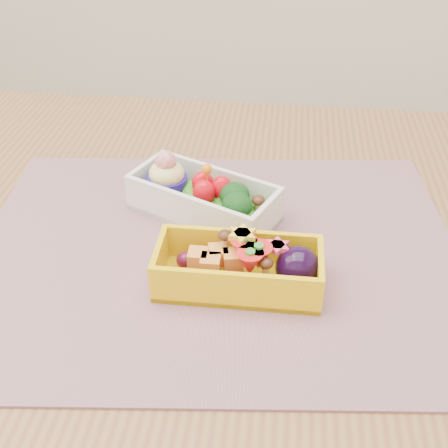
# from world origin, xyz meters

# --- Properties ---
(table) EXTENTS (1.20, 0.80, 0.75)m
(table) POSITION_xyz_m (0.00, 0.00, 0.65)
(table) COLOR brown
(table) RESTS_ON ground
(placemat) EXTENTS (0.61, 0.49, 0.00)m
(placemat) POSITION_xyz_m (0.02, -0.03, 0.75)
(placemat) COLOR #A27075
(placemat) RESTS_ON table
(bento_white) EXTENTS (0.20, 0.15, 0.08)m
(bento_white) POSITION_xyz_m (-0.01, 0.04, 0.78)
(bento_white) COLOR silver
(bento_white) RESTS_ON placemat
(bento_yellow) EXTENTS (0.18, 0.08, 0.06)m
(bento_yellow) POSITION_xyz_m (0.05, -0.09, 0.78)
(bento_yellow) COLOR yellow
(bento_yellow) RESTS_ON placemat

